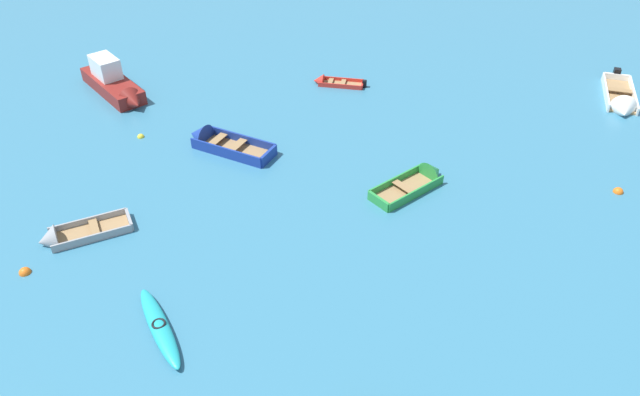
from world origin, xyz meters
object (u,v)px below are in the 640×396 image
at_px(rowboat_green_far_left, 422,179).
at_px(motor_launch_maroon_back_row_center, 115,84).
at_px(rowboat_red_foreground_center, 329,82).
at_px(mooring_buoy_trailing, 141,137).
at_px(kayak_turquoise_outer_right, 159,327).
at_px(rowboat_white_far_right, 622,103).
at_px(mooring_buoy_between_boats_left, 618,192).
at_px(rowboat_deep_blue_midfield_right, 215,141).
at_px(mooring_buoy_central, 25,273).
at_px(rowboat_grey_near_left, 65,237).

bearing_deg(rowboat_green_far_left, motor_launch_maroon_back_row_center, 152.29).
bearing_deg(rowboat_red_foreground_center, mooring_buoy_trailing, -147.48).
bearing_deg(kayak_turquoise_outer_right, motor_launch_maroon_back_row_center, 110.11).
xyz_separation_m(rowboat_green_far_left, rowboat_white_far_right, (11.27, 6.94, 0.01)).
bearing_deg(mooring_buoy_between_boats_left, rowboat_red_foreground_center, 140.52).
distance_m(rowboat_deep_blue_midfield_right, rowboat_white_far_right, 21.01).
bearing_deg(rowboat_red_foreground_center, rowboat_deep_blue_midfield_right, -129.54).
relative_size(mooring_buoy_central, mooring_buoy_between_boats_left, 1.00).
bearing_deg(mooring_buoy_central, kayak_turquoise_outer_right, -25.67).
relative_size(rowboat_deep_blue_midfield_right, motor_launch_maroon_back_row_center, 0.87).
bearing_deg(kayak_turquoise_outer_right, rowboat_green_far_left, 41.27).
height_order(kayak_turquoise_outer_right, rowboat_red_foreground_center, rowboat_red_foreground_center).
xyz_separation_m(rowboat_red_foreground_center, mooring_buoy_central, (-10.89, -15.13, -0.12)).
height_order(motor_launch_maroon_back_row_center, mooring_buoy_between_boats_left, motor_launch_maroon_back_row_center).
bearing_deg(mooring_buoy_central, motor_launch_maroon_back_row_center, 92.45).
distance_m(rowboat_red_foreground_center, mooring_buoy_central, 18.64).
height_order(kayak_turquoise_outer_right, rowboat_deep_blue_midfield_right, rowboat_deep_blue_midfield_right).
bearing_deg(rowboat_green_far_left, rowboat_deep_blue_midfield_right, 162.56).
distance_m(rowboat_deep_blue_midfield_right, motor_launch_maroon_back_row_center, 8.03).
distance_m(rowboat_red_foreground_center, motor_launch_maroon_back_row_center, 11.57).
xyz_separation_m(kayak_turquoise_outer_right, rowboat_green_far_left, (9.45, 8.30, 0.01)).
bearing_deg(mooring_buoy_between_boats_left, rowboat_grey_near_left, -171.62).
xyz_separation_m(rowboat_red_foreground_center, rowboat_green_far_left, (3.98, -9.44, 0.07)).
bearing_deg(rowboat_grey_near_left, mooring_buoy_central, -115.05).
bearing_deg(rowboat_white_far_right, kayak_turquoise_outer_right, -143.68).
height_order(rowboat_green_far_left, rowboat_white_far_right, rowboat_white_far_right).
relative_size(rowboat_red_foreground_center, mooring_buoy_trailing, 8.97).
xyz_separation_m(rowboat_grey_near_left, mooring_buoy_between_boats_left, (22.25, 3.28, -0.16)).
bearing_deg(mooring_buoy_trailing, mooring_buoy_central, -101.02).
height_order(rowboat_deep_blue_midfield_right, rowboat_white_far_right, rowboat_deep_blue_midfield_right).
relative_size(kayak_turquoise_outer_right, mooring_buoy_between_boats_left, 8.45).
bearing_deg(mooring_buoy_central, mooring_buoy_trailing, 78.98).
distance_m(rowboat_red_foreground_center, rowboat_white_far_right, 15.46).
bearing_deg(mooring_buoy_central, rowboat_deep_blue_midfield_right, 57.38).
bearing_deg(kayak_turquoise_outer_right, rowboat_deep_blue_midfield_right, 89.48).
relative_size(rowboat_green_far_left, mooring_buoy_central, 8.47).
relative_size(rowboat_red_foreground_center, motor_launch_maroon_back_row_center, 0.59).
bearing_deg(mooring_buoy_central, rowboat_red_foreground_center, 54.26).
bearing_deg(rowboat_red_foreground_center, motor_launch_maroon_back_row_center, -173.47).
height_order(rowboat_grey_near_left, rowboat_green_far_left, rowboat_green_far_left).
xyz_separation_m(rowboat_white_far_right, mooring_buoy_trailing, (-24.32, -3.28, -0.20)).
relative_size(kayak_turquoise_outer_right, mooring_buoy_trailing, 10.71).
height_order(rowboat_green_far_left, mooring_buoy_trailing, rowboat_green_far_left).
distance_m(rowboat_deep_blue_midfield_right, rowboat_green_far_left, 9.80).
xyz_separation_m(rowboat_green_far_left, mooring_buoy_central, (-14.87, -5.69, -0.19)).
relative_size(rowboat_grey_near_left, mooring_buoy_central, 8.36).
distance_m(rowboat_red_foreground_center, rowboat_grey_near_left, 16.70).
bearing_deg(mooring_buoy_central, mooring_buoy_between_boats_left, 12.39).
distance_m(rowboat_deep_blue_midfield_right, rowboat_grey_near_left, 8.28).
distance_m(rowboat_grey_near_left, rowboat_white_far_right, 27.52).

